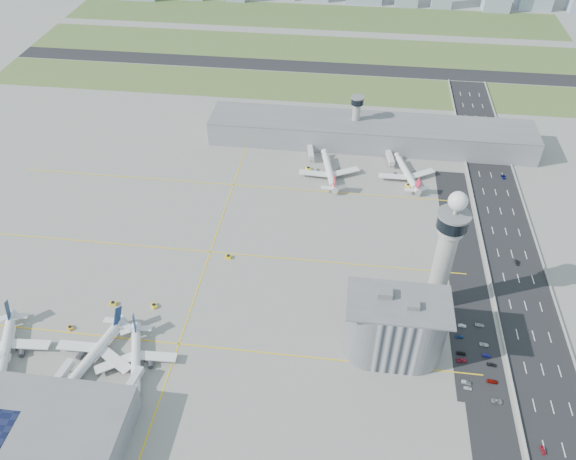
# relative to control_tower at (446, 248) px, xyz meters

# --- Properties ---
(ground) EXTENTS (1000.00, 1000.00, 0.00)m
(ground) POSITION_rel_control_tower_xyz_m (-72.00, -8.00, -35.04)
(ground) COLOR gray
(grass_strip_0) EXTENTS (480.00, 50.00, 0.08)m
(grass_strip_0) POSITION_rel_control_tower_xyz_m (-92.00, 217.00, -35.00)
(grass_strip_0) COLOR #455F2D
(grass_strip_0) RESTS_ON ground
(grass_strip_1) EXTENTS (480.00, 60.00, 0.08)m
(grass_strip_1) POSITION_rel_control_tower_xyz_m (-92.00, 292.00, -35.00)
(grass_strip_1) COLOR #4C632F
(grass_strip_1) RESTS_ON ground
(grass_strip_2) EXTENTS (480.00, 70.00, 0.08)m
(grass_strip_2) POSITION_rel_control_tower_xyz_m (-92.00, 372.00, -35.00)
(grass_strip_2) COLOR #455628
(grass_strip_2) RESTS_ON ground
(runway) EXTENTS (480.00, 22.00, 0.10)m
(runway) POSITION_rel_control_tower_xyz_m (-92.00, 254.00, -34.98)
(runway) COLOR black
(runway) RESTS_ON ground
(highway) EXTENTS (28.00, 500.00, 0.10)m
(highway) POSITION_rel_control_tower_xyz_m (43.00, -8.00, -34.99)
(highway) COLOR black
(highway) RESTS_ON ground
(barrier_left) EXTENTS (0.60, 500.00, 1.20)m
(barrier_left) POSITION_rel_control_tower_xyz_m (29.00, -8.00, -34.44)
(barrier_left) COLOR #9E9E99
(barrier_left) RESTS_ON ground
(barrier_right) EXTENTS (0.60, 500.00, 1.20)m
(barrier_right) POSITION_rel_control_tower_xyz_m (57.00, -8.00, -34.44)
(barrier_right) COLOR #9E9E99
(barrier_right) RESTS_ON ground
(landside_road) EXTENTS (18.00, 260.00, 0.08)m
(landside_road) POSITION_rel_control_tower_xyz_m (18.00, -18.00, -35.00)
(landside_road) COLOR black
(landside_road) RESTS_ON ground
(parking_lot) EXTENTS (20.00, 44.00, 0.10)m
(parking_lot) POSITION_rel_control_tower_xyz_m (16.00, -30.00, -34.99)
(parking_lot) COLOR black
(parking_lot) RESTS_ON ground
(taxiway_line_h_0) EXTENTS (260.00, 0.60, 0.01)m
(taxiway_line_h_0) POSITION_rel_control_tower_xyz_m (-112.00, -38.00, -35.04)
(taxiway_line_h_0) COLOR yellow
(taxiway_line_h_0) RESTS_ON ground
(taxiway_line_h_1) EXTENTS (260.00, 0.60, 0.01)m
(taxiway_line_h_1) POSITION_rel_control_tower_xyz_m (-112.00, 22.00, -35.04)
(taxiway_line_h_1) COLOR yellow
(taxiway_line_h_1) RESTS_ON ground
(taxiway_line_h_2) EXTENTS (260.00, 0.60, 0.01)m
(taxiway_line_h_2) POSITION_rel_control_tower_xyz_m (-112.00, 82.00, -35.04)
(taxiway_line_h_2) COLOR yellow
(taxiway_line_h_2) RESTS_ON ground
(taxiway_line_v) EXTENTS (0.60, 260.00, 0.01)m
(taxiway_line_v) POSITION_rel_control_tower_xyz_m (-112.00, 22.00, -35.04)
(taxiway_line_v) COLOR yellow
(taxiway_line_v) RESTS_ON ground
(control_tower) EXTENTS (14.00, 14.00, 64.50)m
(control_tower) POSITION_rel_control_tower_xyz_m (0.00, 0.00, 0.00)
(control_tower) COLOR #ADAAA5
(control_tower) RESTS_ON ground
(secondary_tower) EXTENTS (8.60, 8.60, 31.90)m
(secondary_tower) POSITION_rel_control_tower_xyz_m (-42.00, 142.00, -16.24)
(secondary_tower) COLOR #ADAAA5
(secondary_tower) RESTS_ON ground
(admin_building) EXTENTS (42.00, 24.00, 33.50)m
(admin_building) POSITION_rel_control_tower_xyz_m (-20.01, -30.00, -19.74)
(admin_building) COLOR #B2B2B7
(admin_building) RESTS_ON ground
(terminal_pier) EXTENTS (210.00, 32.00, 15.80)m
(terminal_pier) POSITION_rel_control_tower_xyz_m (-32.00, 140.00, -27.14)
(terminal_pier) COLOR gray
(terminal_pier) RESTS_ON ground
(near_terminal) EXTENTS (84.00, 42.00, 13.00)m
(near_terminal) POSITION_rel_control_tower_xyz_m (-160.07, -90.02, -28.62)
(near_terminal) COLOR gray
(near_terminal) RESTS_ON ground
(airplane_near_a) EXTENTS (50.25, 54.12, 12.28)m
(airplane_near_a) POSITION_rel_control_tower_xyz_m (-183.18, -53.31, -28.90)
(airplane_near_a) COLOR white
(airplane_near_a) RESTS_ON ground
(airplane_near_b) EXTENTS (46.96, 51.59, 12.19)m
(airplane_near_b) POSITION_rel_control_tower_xyz_m (-145.13, -50.84, -28.95)
(airplane_near_b) COLOR white
(airplane_near_b) RESTS_ON ground
(airplane_near_c) EXTENTS (45.57, 49.43, 11.37)m
(airplane_near_c) POSITION_rel_control_tower_xyz_m (-126.21, -51.82, -29.36)
(airplane_near_c) COLOR white
(airplane_near_c) RESTS_ON ground
(airplane_far_a) EXTENTS (46.39, 51.46, 12.43)m
(airplane_far_a) POSITION_rel_control_tower_xyz_m (-55.90, 99.95, -28.82)
(airplane_far_a) COLOR white
(airplane_far_a) RESTS_ON ground
(airplane_far_b) EXTENTS (46.34, 50.61, 11.81)m
(airplane_far_b) POSITION_rel_control_tower_xyz_m (-9.00, 103.20, -29.14)
(airplane_far_b) COLOR white
(airplane_far_b) RESTS_ON ground
(jet_bridge_near_1) EXTENTS (5.39, 14.31, 5.70)m
(jet_bridge_near_1) POSITION_rel_control_tower_xyz_m (-155.00, -69.00, -32.19)
(jet_bridge_near_1) COLOR silver
(jet_bridge_near_1) RESTS_ON ground
(jet_bridge_near_2) EXTENTS (5.39, 14.31, 5.70)m
(jet_bridge_near_2) POSITION_rel_control_tower_xyz_m (-125.00, -69.00, -32.19)
(jet_bridge_near_2) COLOR silver
(jet_bridge_near_2) RESTS_ON ground
(jet_bridge_far_0) EXTENTS (5.39, 14.31, 5.70)m
(jet_bridge_far_0) POSITION_rel_control_tower_xyz_m (-70.00, 124.00, -32.19)
(jet_bridge_far_0) COLOR silver
(jet_bridge_far_0) RESTS_ON ground
(jet_bridge_far_1) EXTENTS (5.39, 14.31, 5.70)m
(jet_bridge_far_1) POSITION_rel_control_tower_xyz_m (-20.00, 124.00, -32.19)
(jet_bridge_far_1) COLOR silver
(jet_bridge_far_1) RESTS_ON ground
(tug_0) EXTENTS (3.32, 3.29, 1.61)m
(tug_0) POSITION_rel_control_tower_xyz_m (-162.65, -35.73, -34.24)
(tug_0) COLOR gold
(tug_0) RESTS_ON ground
(tug_1) EXTENTS (3.36, 2.50, 1.82)m
(tug_1) POSITION_rel_control_tower_xyz_m (-148.77, -19.46, -34.13)
(tug_1) COLOR yellow
(tug_1) RESTS_ON ground
(tug_2) EXTENTS (3.72, 3.75, 1.82)m
(tug_2) POSITION_rel_control_tower_xyz_m (-129.30, -18.36, -34.13)
(tug_2) COLOR yellow
(tug_2) RESTS_ON ground
(tug_3) EXTENTS (3.23, 2.36, 1.78)m
(tug_3) POSITION_rel_control_tower_xyz_m (-101.75, 18.86, -34.15)
(tug_3) COLOR yellow
(tug_3) RESTS_ON ground
(tug_4) EXTENTS (3.99, 4.18, 2.01)m
(tug_4) POSITION_rel_control_tower_xyz_m (-68.90, 103.52, -34.04)
(tug_4) COLOR yellow
(tug_4) RESTS_ON ground
(tug_5) EXTENTS (4.06, 3.85, 1.95)m
(tug_5) POSITION_rel_control_tower_xyz_m (-7.93, 93.09, -34.07)
(tug_5) COLOR yellow
(tug_5) RESTS_ON ground
(car_lot_0) EXTENTS (3.36, 1.60, 1.11)m
(car_lot_0) POSITION_rel_control_tower_xyz_m (10.75, -45.55, -34.49)
(car_lot_0) COLOR white
(car_lot_0) RESTS_ON ground
(car_lot_1) EXTENTS (4.12, 1.97, 1.30)m
(car_lot_1) POSITION_rel_control_tower_xyz_m (10.43, -42.97, -34.39)
(car_lot_1) COLOR gray
(car_lot_1) RESTS_ON ground
(car_lot_2) EXTENTS (4.51, 2.52, 1.19)m
(car_lot_2) POSITION_rel_control_tower_xyz_m (9.86, -31.93, -34.45)
(car_lot_2) COLOR #B22238
(car_lot_2) RESTS_ON ground
(car_lot_3) EXTENTS (4.01, 1.81, 1.14)m
(car_lot_3) POSITION_rel_control_tower_xyz_m (10.06, -28.15, -34.47)
(car_lot_3) COLOR black
(car_lot_3) RESTS_ON ground
(car_lot_4) EXTENTS (3.64, 1.62, 1.22)m
(car_lot_4) POSITION_rel_control_tower_xyz_m (10.09, -18.99, -34.43)
(car_lot_4) COLOR navy
(car_lot_4) RESTS_ON ground
(car_lot_5) EXTENTS (3.60, 1.46, 1.16)m
(car_lot_5) POSITION_rel_control_tower_xyz_m (12.12, -12.51, -34.46)
(car_lot_5) COLOR white
(car_lot_5) RESTS_ON ground
(car_lot_6) EXTENTS (4.45, 2.06, 1.24)m
(car_lot_6) POSITION_rel_control_tower_xyz_m (21.57, -50.34, -34.42)
(car_lot_6) COLOR gray
(car_lot_6) RESTS_ON ground
(car_lot_7) EXTENTS (4.49, 2.02, 1.28)m
(car_lot_7) POSITION_rel_control_tower_xyz_m (21.12, -41.07, -34.40)
(car_lot_7) COLOR maroon
(car_lot_7) RESTS_ON ground
(car_lot_8) EXTENTS (4.02, 2.03, 1.31)m
(car_lot_8) POSITION_rel_control_tower_xyz_m (22.06, -32.53, -34.38)
(car_lot_8) COLOR black
(car_lot_8) RESTS_ON ground
(car_lot_9) EXTENTS (3.58, 1.36, 1.16)m
(car_lot_9) POSITION_rel_control_tower_xyz_m (20.64, -28.09, -34.46)
(car_lot_9) COLOR navy
(car_lot_9) RESTS_ON ground
(car_lot_10) EXTENTS (4.08, 2.14, 1.10)m
(car_lot_10) POSITION_rel_control_tower_xyz_m (20.41, -22.11, -34.49)
(car_lot_10) COLOR silver
(car_lot_10) RESTS_ON ground
(car_lot_11) EXTENTS (4.19, 1.76, 1.21)m
(car_lot_11) POSITION_rel_control_tower_xyz_m (19.94, -11.19, -34.44)
(car_lot_11) COLOR #AFAFAF
(car_lot_11) RESTS_ON ground
(car_hw_0) EXTENTS (2.03, 3.81, 1.23)m
(car_hw_0) POSITION_rel_control_tower_xyz_m (35.22, -69.38, -34.42)
(car_hw_0) COLOR #A9192B
(car_hw_0) RESTS_ON ground
(car_hw_1) EXTENTS (1.39, 3.70, 1.21)m
(car_hw_1) POSITION_rel_control_tower_xyz_m (44.19, 33.03, -34.44)
(car_hw_1) COLOR black
(car_hw_1) RESTS_ON ground
(car_hw_2) EXTENTS (2.36, 4.52, 1.21)m
(car_hw_2) POSITION_rel_control_tower_xyz_m (49.93, 110.00, -34.43)
(car_hw_2) COLOR navy
(car_hw_2) RESTS_ON ground
(car_hw_4) EXTENTS (1.97, 4.00, 1.31)m
(car_hw_4) POSITION_rel_control_tower_xyz_m (36.32, 171.39, -34.39)
(car_hw_4) COLOR slate
(car_hw_4) RESTS_ON ground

